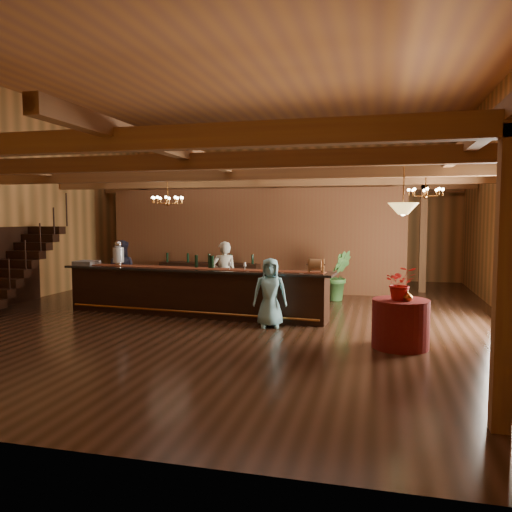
% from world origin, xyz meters
% --- Properties ---
extents(floor, '(14.00, 14.00, 0.00)m').
position_xyz_m(floor, '(0.00, 0.00, 0.00)').
color(floor, '#412619').
rests_on(floor, ground).
extents(ceiling, '(14.00, 14.00, 0.00)m').
position_xyz_m(ceiling, '(0.00, 0.00, 5.50)').
color(ceiling, '#AF6C37').
rests_on(ceiling, wall_back).
extents(wall_back, '(12.00, 0.10, 5.50)m').
position_xyz_m(wall_back, '(0.00, 7.00, 2.75)').
color(wall_back, '#B87A3E').
rests_on(wall_back, floor).
extents(wall_front, '(12.00, 0.10, 5.50)m').
position_xyz_m(wall_front, '(0.00, -7.00, 2.75)').
color(wall_front, '#B87A3E').
rests_on(wall_front, floor).
extents(wall_left, '(0.10, 14.00, 5.50)m').
position_xyz_m(wall_left, '(-6.00, 0.00, 2.75)').
color(wall_left, '#B87A3E').
rests_on(wall_left, floor).
extents(beam_grid, '(11.90, 13.90, 0.39)m').
position_xyz_m(beam_grid, '(0.00, 0.51, 3.24)').
color(beam_grid, olive).
rests_on(beam_grid, wall_left).
extents(support_posts, '(9.20, 10.20, 3.20)m').
position_xyz_m(support_posts, '(0.00, -0.50, 1.60)').
color(support_posts, olive).
rests_on(support_posts, floor).
extents(partition_wall, '(9.00, 0.18, 3.10)m').
position_xyz_m(partition_wall, '(-0.50, 3.50, 1.55)').
color(partition_wall, brown).
rests_on(partition_wall, floor).
extents(window_right_back, '(0.12, 1.05, 1.75)m').
position_xyz_m(window_right_back, '(5.95, 1.00, 1.55)').
color(window_right_back, white).
rests_on(window_right_back, wall_right).
extents(staircase, '(1.00, 2.80, 2.00)m').
position_xyz_m(staircase, '(-5.45, -0.74, 1.00)').
color(staircase, black).
rests_on(staircase, floor).
extents(backroom_boxes, '(4.10, 0.60, 1.10)m').
position_xyz_m(backroom_boxes, '(-0.29, 5.50, 0.53)').
color(backroom_boxes, black).
rests_on(backroom_boxes, floor).
extents(tasting_bar, '(6.52, 1.32, 1.09)m').
position_xyz_m(tasting_bar, '(-0.89, -0.43, 0.55)').
color(tasting_bar, black).
rests_on(tasting_bar, floor).
extents(beverage_dispenser, '(0.26, 0.26, 0.60)m').
position_xyz_m(beverage_dispenser, '(-2.90, -0.22, 1.37)').
color(beverage_dispenser, silver).
rests_on(beverage_dispenser, tasting_bar).
extents(glass_rack_tray, '(0.50, 0.50, 0.10)m').
position_xyz_m(glass_rack_tray, '(-3.76, -0.26, 1.13)').
color(glass_rack_tray, gray).
rests_on(glass_rack_tray, tasting_bar).
extents(raffle_drum, '(0.34, 0.24, 0.30)m').
position_xyz_m(raffle_drum, '(1.95, -0.70, 1.26)').
color(raffle_drum, brown).
rests_on(raffle_drum, tasting_bar).
extents(bar_bottle_0, '(0.07, 0.07, 0.30)m').
position_xyz_m(bar_bottle_0, '(-0.87, -0.31, 1.23)').
color(bar_bottle_0, black).
rests_on(bar_bottle_0, tasting_bar).
extents(bar_bottle_1, '(0.07, 0.07, 0.30)m').
position_xyz_m(bar_bottle_1, '(-0.53, -0.33, 1.23)').
color(bar_bottle_1, black).
rests_on(bar_bottle_1, tasting_bar).
extents(bar_bottle_2, '(0.07, 0.07, 0.30)m').
position_xyz_m(bar_bottle_2, '(-0.47, -0.34, 1.23)').
color(bar_bottle_2, black).
rests_on(bar_bottle_2, tasting_bar).
extents(backbar_shelf, '(3.13, 0.67, 0.87)m').
position_xyz_m(backbar_shelf, '(-1.73, 3.05, 0.44)').
color(backbar_shelf, black).
rests_on(backbar_shelf, floor).
extents(round_table, '(0.97, 0.97, 0.84)m').
position_xyz_m(round_table, '(3.61, -2.26, 0.42)').
color(round_table, maroon).
rests_on(round_table, floor).
extents(chandelier_left, '(0.80, 0.80, 0.66)m').
position_xyz_m(chandelier_left, '(-2.10, 0.92, 2.70)').
color(chandelier_left, '#B16D2E').
rests_on(chandelier_left, beam_grid).
extents(chandelier_right, '(0.80, 0.80, 0.52)m').
position_xyz_m(chandelier_right, '(4.26, 1.27, 2.84)').
color(chandelier_right, '#B16D2E').
rests_on(chandelier_right, beam_grid).
extents(pendant_lamp, '(0.52, 0.52, 0.90)m').
position_xyz_m(pendant_lamp, '(3.61, -2.26, 2.40)').
color(pendant_lamp, '#B16D2E').
rests_on(pendant_lamp, beam_grid).
extents(bartender, '(0.71, 0.59, 1.66)m').
position_xyz_m(bartender, '(-0.43, 0.43, 0.83)').
color(bartender, beige).
rests_on(bartender, floor).
extents(staff_second, '(0.89, 0.74, 1.66)m').
position_xyz_m(staff_second, '(-3.17, 0.37, 0.83)').
color(staff_second, '#242332').
rests_on(staff_second, floor).
extents(guest, '(0.77, 0.58, 1.42)m').
position_xyz_m(guest, '(1.08, -1.23, 0.71)').
color(guest, '#84CDDB').
rests_on(guest, floor).
extents(floor_plant, '(0.93, 0.85, 1.36)m').
position_xyz_m(floor_plant, '(2.16, 2.38, 0.68)').
color(floor_plant, '#35672B').
rests_on(floor_plant, floor).
extents(table_flowers, '(0.59, 0.53, 0.58)m').
position_xyz_m(table_flowers, '(3.59, -2.32, 1.13)').
color(table_flowers, '#B61714').
rests_on(table_flowers, round_table).
extents(table_vase, '(0.18, 0.18, 0.29)m').
position_xyz_m(table_vase, '(3.70, -2.41, 0.99)').
color(table_vase, '#B16D2E').
rests_on(table_vase, round_table).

